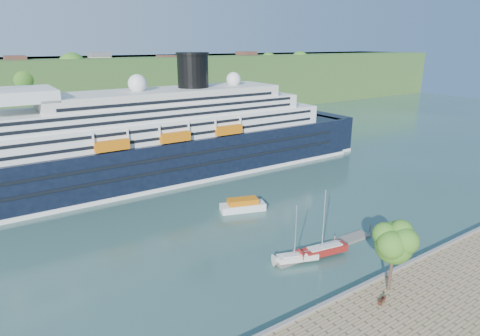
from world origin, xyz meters
name	(u,v)px	position (x,y,z in m)	size (l,w,h in m)	color
ground	(358,294)	(0.00, 0.00, 0.00)	(400.00, 400.00, 0.00)	#284840
far_hillside	(74,89)	(0.00, 145.00, 12.00)	(400.00, 50.00, 24.00)	#2C5321
quay_coping	(360,286)	(0.00, -0.20, 1.15)	(220.00, 0.50, 0.30)	slate
cruise_ship	(140,120)	(-6.00, 55.24, 13.80)	(122.91, 17.90, 27.60)	black
park_bench	(382,299)	(-0.39, -3.56, 1.46)	(1.44, 0.59, 0.92)	#4D2516
promenade_tree	(393,254)	(2.44, -2.37, 5.83)	(5.83, 5.83, 9.66)	#2B6119
floating_pontoon	(325,248)	(4.74, 10.39, 0.20)	(17.80, 2.18, 0.40)	slate
sailboat_white_near	(298,236)	(-1.25, 9.75, 4.12)	(6.39, 1.77, 8.25)	silver
sailboat_red	(327,225)	(3.22, 8.92, 4.88)	(7.55, 2.10, 9.76)	maroon
tender_launch	(243,205)	(2.75, 29.15, 1.15)	(8.29, 2.84, 2.29)	#C7650B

